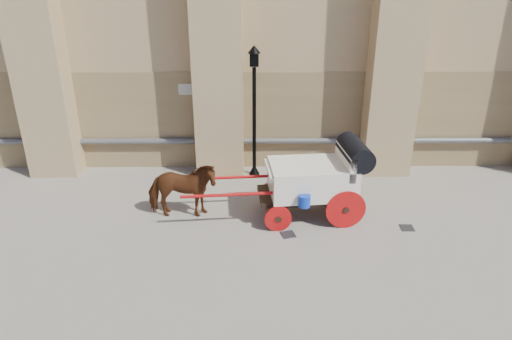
{
  "coord_description": "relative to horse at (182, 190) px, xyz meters",
  "views": [
    {
      "loc": [
        -0.03,
        -9.35,
        5.67
      ],
      "look_at": [
        0.06,
        0.79,
        1.27
      ],
      "focal_mm": 32.0,
      "sensor_mm": 36.0,
      "label": 1
    }
  ],
  "objects": [
    {
      "name": "horse",
      "position": [
        0.0,
        0.0,
        0.0
      ],
      "size": [
        0.81,
        1.75,
        1.47
      ],
      "primitive_type": "imported",
      "rotation": [
        0.0,
        0.0,
        1.58
      ],
      "color": "brown",
      "rests_on": "ground"
    },
    {
      "name": "ground",
      "position": [
        1.78,
        -0.77,
        -0.74
      ],
      "size": [
        90.0,
        90.0,
        0.0
      ],
      "primitive_type": "plane",
      "color": "gray",
      "rests_on": "ground"
    },
    {
      "name": "drain_grate_far",
      "position": [
        5.48,
        -0.61,
        -0.73
      ],
      "size": [
        0.33,
        0.33,
        0.01
      ],
      "primitive_type": "cube",
      "rotation": [
        0.0,
        0.0,
        -0.04
      ],
      "color": "black",
      "rests_on": "ground"
    },
    {
      "name": "carriage",
      "position": [
        3.36,
        0.06,
        0.33
      ],
      "size": [
        4.61,
        1.73,
        1.98
      ],
      "rotation": [
        0.0,
        0.0,
        0.09
      ],
      "color": "black",
      "rests_on": "ground"
    },
    {
      "name": "street_lamp",
      "position": [
        1.8,
        2.65,
        1.32
      ],
      "size": [
        0.36,
        0.36,
        3.85
      ],
      "color": "black",
      "rests_on": "ground"
    },
    {
      "name": "drain_grate_near",
      "position": [
        2.58,
        -0.9,
        -0.73
      ],
      "size": [
        0.39,
        0.39,
        0.01
      ],
      "primitive_type": "cube",
      "rotation": [
        0.0,
        0.0,
        0.25
      ],
      "color": "black",
      "rests_on": "ground"
    }
  ]
}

